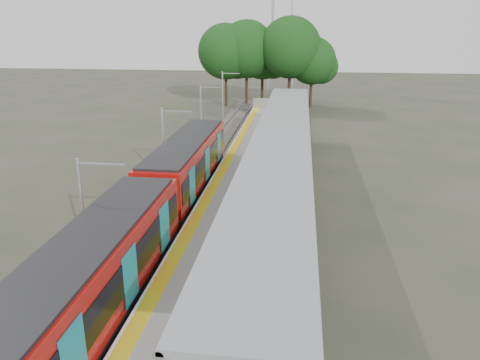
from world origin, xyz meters
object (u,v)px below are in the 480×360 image
info_pillar_far (287,163)px  litter_bin (282,253)px  train (153,203)px  bench_mid (290,155)px  info_pillar_near (258,204)px  bench_near (271,257)px  bench_far (295,134)px

info_pillar_far → litter_bin: 12.67m
info_pillar_far → litter_bin: bearing=-91.4°
train → litter_bin: (6.57, -3.37, -0.60)m
train → info_pillar_far: 11.27m
bench_mid → info_pillar_near: size_ratio=0.92×
train → bench_near: bearing=-31.8°
train → bench_far: size_ratio=20.27×
bench_near → bench_far: bearing=72.3°
litter_bin → bench_near: bearing=-132.7°
info_pillar_near → litter_bin: 5.00m
bench_near → bench_mid: bench_mid is taller
info_pillar_near → litter_bin: info_pillar_near is taller
bench_far → train: bearing=-116.0°
info_pillar_far → bench_mid: bearing=84.8°
train → info_pillar_near: bearing=15.4°
train → info_pillar_far: train is taller
info_pillar_near → info_pillar_far: info_pillar_near is taller
bench_mid → litter_bin: bearing=-93.9°
train → bench_far: train is taller
train → bench_near: size_ratio=18.38×
litter_bin → bench_mid: bearing=90.4°
train → info_pillar_far: bearing=55.7°
bench_mid → bench_far: size_ratio=1.10×
bench_near → litter_bin: (0.42, 0.45, -0.07)m
bench_near → bench_mid: size_ratio=1.00×
bench_far → info_pillar_near: 17.69m
info_pillar_near → bench_near: bearing=-88.1°
bench_near → info_pillar_near: info_pillar_near is taller
bench_near → info_pillar_far: 13.12m
bench_mid → litter_bin: size_ratio=1.66×
bench_far → litter_bin: bench_far is taller
bench_far → bench_mid: bearing=-98.3°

